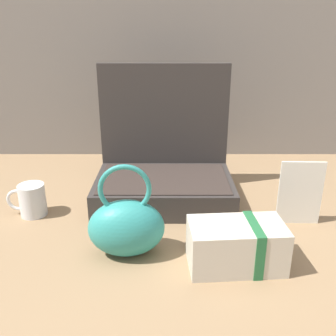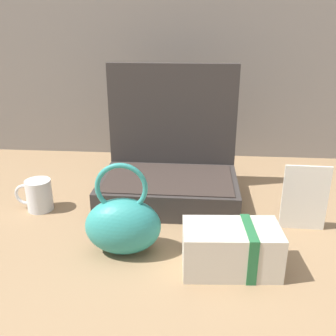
{
  "view_description": "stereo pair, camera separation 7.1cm",
  "coord_description": "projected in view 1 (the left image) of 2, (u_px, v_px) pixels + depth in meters",
  "views": [
    {
      "loc": [
        -0.01,
        -0.88,
        0.5
      ],
      "look_at": [
        -0.01,
        -0.02,
        0.16
      ],
      "focal_mm": 40.25,
      "sensor_mm": 36.0,
      "label": 1
    },
    {
      "loc": [
        0.06,
        -0.88,
        0.5
      ],
      "look_at": [
        -0.01,
        -0.02,
        0.16
      ],
      "focal_mm": 40.25,
      "sensor_mm": 36.0,
      "label": 2
    }
  ],
  "objects": [
    {
      "name": "open_suitcase",
      "position": [
        165.0,
        169.0,
        1.12
      ],
      "size": [
        0.39,
        0.28,
        0.38
      ],
      "color": "#332D2B",
      "rests_on": "ground_plane"
    },
    {
      "name": "ground_plane",
      "position": [
        172.0,
        221.0,
        1.0
      ],
      "size": [
        6.0,
        6.0,
        0.0
      ],
      "primitive_type": "plane",
      "color": "#8C6D4C"
    },
    {
      "name": "cream_toiletry_bag",
      "position": [
        238.0,
        245.0,
        0.81
      ],
      "size": [
        0.21,
        0.13,
        0.1
      ],
      "color": "beige",
      "rests_on": "ground_plane"
    },
    {
      "name": "info_card_left",
      "position": [
        301.0,
        193.0,
        0.97
      ],
      "size": [
        0.11,
        0.01,
        0.17
      ],
      "primitive_type": "cube",
      "rotation": [
        0.0,
        0.0,
        -0.03
      ],
      "color": "silver",
      "rests_on": "ground_plane"
    },
    {
      "name": "teal_pouch_handbag",
      "position": [
        127.0,
        226.0,
        0.84
      ],
      "size": [
        0.18,
        0.12,
        0.22
      ],
      "color": "teal",
      "rests_on": "ground_plane"
    },
    {
      "name": "coffee_mug",
      "position": [
        32.0,
        200.0,
        1.03
      ],
      "size": [
        0.11,
        0.07,
        0.09
      ],
      "color": "silver",
      "rests_on": "ground_plane"
    }
  ]
}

